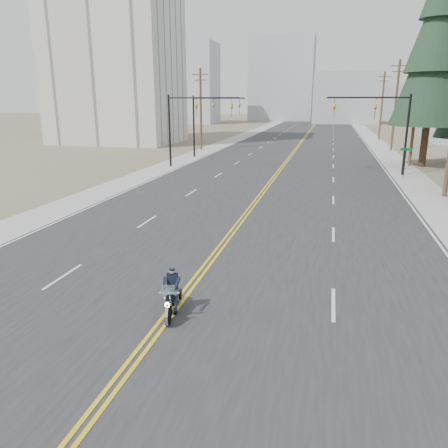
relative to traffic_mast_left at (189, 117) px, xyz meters
name	(u,v)px	position (x,y,z in m)	size (l,w,h in m)	color
ground_plane	(142,351)	(8.98, -32.00, -4.94)	(400.00, 400.00, 0.00)	#776D56
road	(304,138)	(8.98, 38.00, -4.93)	(20.00, 200.00, 0.01)	#303033
sidewalk_left	(241,137)	(-2.52, 38.00, -4.93)	(3.00, 200.00, 0.01)	#A5A5A0
sidewalk_right	(372,139)	(20.48, 38.00, -4.93)	(3.00, 200.00, 0.01)	#A5A5A0
traffic_mast_left	(189,117)	(0.00, 0.00, 0.00)	(7.10, 0.26, 7.00)	black
traffic_mast_right	(384,118)	(17.95, 0.00, 0.00)	(7.10, 0.26, 7.00)	black
traffic_mast_far	(208,115)	(-0.33, 8.00, -0.06)	(6.10, 0.26, 7.00)	black
street_sign	(405,158)	(19.78, -2.00, -3.13)	(0.90, 0.06, 2.62)	black
utility_pole_c	(416,108)	(21.48, 6.00, 0.79)	(2.20, 0.30, 11.00)	brown
utility_pole_d	(396,104)	(21.48, 21.00, 1.05)	(2.20, 0.30, 11.50)	brown
utility_pole_e	(382,105)	(21.48, 38.00, 0.79)	(2.20, 0.30, 11.00)	brown
utility_pole_left	(201,108)	(-3.52, 16.00, 0.54)	(2.20, 0.30, 10.50)	brown
apartment_block	(114,41)	(-19.02, 23.00, 10.06)	(18.00, 14.00, 30.00)	silver
haze_bldg_a	(192,84)	(-26.02, 83.00, 6.06)	(14.00, 12.00, 22.00)	#B7BCC6
haze_bldg_b	(346,98)	(16.98, 93.00, 2.06)	(18.00, 14.00, 14.00)	#ADB2B7
haze_bldg_d	(282,79)	(-3.02, 108.00, 8.06)	(20.00, 15.00, 26.00)	#ADB2B7
haze_bldg_e	(396,102)	(33.98, 118.00, 1.06)	(14.00, 14.00, 12.00)	#B7BCC6
haze_bldg_f	(162,95)	(-41.02, 98.00, 3.06)	(12.00, 12.00, 16.00)	#ADB2B7
motorcyclist	(171,293)	(9.04, -29.85, -4.21)	(0.80, 1.87, 1.46)	black
conifer_tall	(437,43)	(22.66, 6.03, 6.69)	(7.29, 7.29, 20.25)	#382619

